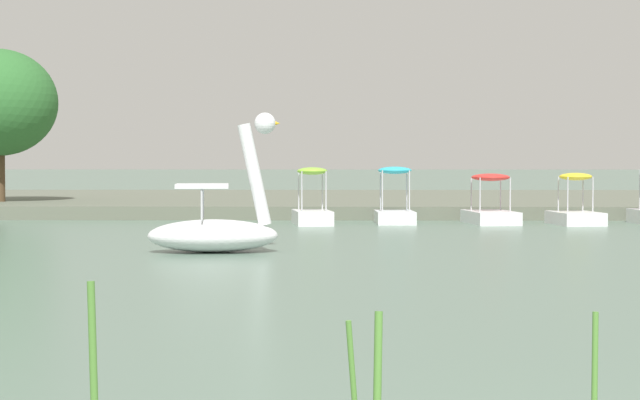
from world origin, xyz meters
The scene contains 6 objects.
shore_bank_far centered at (0.00, 35.94, 0.20)m, with size 138.42×18.08×0.39m, color #5B6051.
swan_boat centered at (-3.90, 16.01, 0.48)m, with size 2.52×1.43×2.60m.
pedal_boat_yellow centered at (4.66, 24.96, 0.38)m, with size 1.35×1.89×1.38m.
pedal_boat_red centered at (2.45, 25.35, 0.41)m, with size 1.41×2.29×1.36m.
pedal_boat_cyan centered at (-0.13, 25.39, 0.45)m, with size 1.08×1.77×1.55m.
pedal_boat_lime centered at (-2.36, 24.90, 0.44)m, with size 1.19×1.98×1.53m.
Camera 1 is at (-1.59, -4.32, 1.71)m, focal length 61.60 mm.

